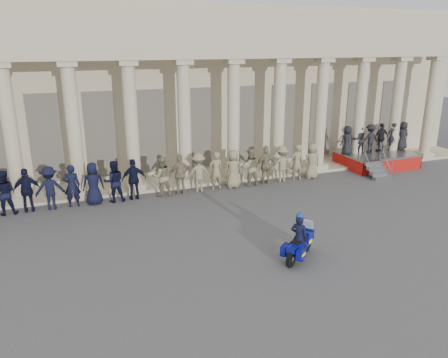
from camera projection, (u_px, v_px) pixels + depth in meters
ground at (213, 258)px, 14.91m from camera, size 90.00×90.00×0.00m
building at (134, 86)px, 26.74m from camera, size 40.00×12.50×9.00m
officer_rank at (110, 182)px, 19.90m from camera, size 22.22×0.74×1.94m
reviewing_stand at (375, 143)px, 25.64m from camera, size 4.82×3.97×2.52m
motorcycle at (300, 244)px, 14.72m from camera, size 1.61×1.36×1.22m
rider at (299, 237)px, 14.54m from camera, size 0.67×0.71×1.72m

